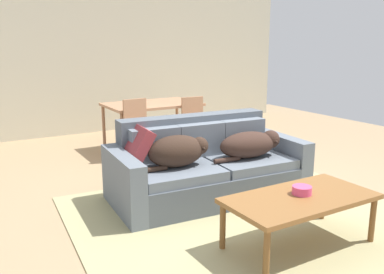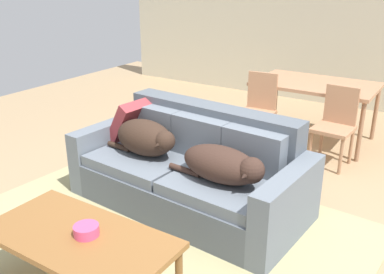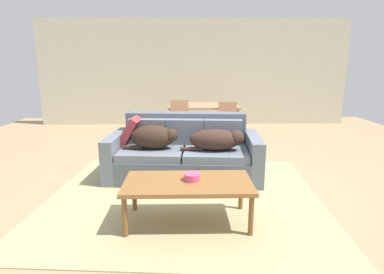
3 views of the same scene
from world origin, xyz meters
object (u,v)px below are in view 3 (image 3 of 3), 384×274
(couch, at_px, (184,153))
(dining_table, at_px, (203,108))
(coffee_table, at_px, (188,185))
(throw_pillow_by_left_arm, at_px, (130,131))
(dining_chair_near_left, at_px, (180,121))
(dog_on_left_cushion, at_px, (154,137))
(dining_chair_near_right, at_px, (228,122))
(bowl_on_coffee_table, at_px, (192,177))
(dog_on_right_cushion, at_px, (217,140))

(couch, distance_m, dining_table, 2.28)
(coffee_table, bearing_deg, throw_pillow_by_left_arm, 118.41)
(dining_table, relative_size, dining_chair_near_left, 1.60)
(dog_on_left_cushion, bearing_deg, throw_pillow_by_left_arm, 150.76)
(throw_pillow_by_left_arm, bearing_deg, dining_chair_near_right, 42.65)
(coffee_table, bearing_deg, dining_chair_near_right, 75.17)
(dog_on_left_cushion, distance_m, dining_chair_near_left, 1.79)
(couch, distance_m, throw_pillow_by_left_arm, 0.85)
(dog_on_left_cushion, xyz_separation_m, dining_chair_near_right, (1.25, 1.74, -0.12))
(couch, relative_size, coffee_table, 1.71)
(dog_on_left_cushion, xyz_separation_m, dining_table, (0.81, 2.35, 0.07))
(dining_table, bearing_deg, couch, -100.09)
(couch, xyz_separation_m, coffee_table, (0.04, -1.41, 0.08))
(bowl_on_coffee_table, xyz_separation_m, dining_table, (0.31, 3.60, 0.19))
(dog_on_left_cushion, distance_m, throw_pillow_by_left_arm, 0.44)
(dog_on_right_cushion, distance_m, coffee_table, 1.26)
(couch, distance_m, bowl_on_coffee_table, 1.39)
(throw_pillow_by_left_arm, bearing_deg, couch, -8.01)
(dog_on_right_cushion, xyz_separation_m, coffee_table, (-0.41, -1.18, -0.18))
(couch, bearing_deg, dog_on_right_cushion, -23.32)
(throw_pillow_by_left_arm, bearing_deg, coffee_table, -61.59)
(dining_chair_near_right, bearing_deg, dining_chair_near_left, -177.47)
(dog_on_right_cushion, relative_size, coffee_table, 0.68)
(dining_table, relative_size, dining_chair_near_right, 1.66)
(couch, height_order, dog_on_right_cushion, couch)
(dog_on_left_cushion, bearing_deg, dog_on_right_cushion, -2.42)
(dining_table, bearing_deg, dining_chair_near_right, -54.07)
(couch, height_order, dining_chair_near_left, dining_chair_near_left)
(dog_on_right_cushion, bearing_deg, dining_chair_near_left, 110.35)
(dog_on_right_cushion, height_order, dining_table, dining_table)
(dog_on_right_cushion, bearing_deg, throw_pillow_by_left_arm, 168.60)
(dog_on_left_cushion, xyz_separation_m, dog_on_right_cushion, (0.86, -0.10, -0.02))
(coffee_table, height_order, dining_table, dining_table)
(couch, xyz_separation_m, dog_on_right_cushion, (0.44, -0.23, 0.26))
(throw_pillow_by_left_arm, xyz_separation_m, dining_chair_near_left, (0.69, 1.51, -0.14))
(dog_on_left_cushion, bearing_deg, dining_table, 75.05)
(dining_chair_near_right, bearing_deg, dog_on_left_cushion, -122.12)
(dog_on_right_cushion, height_order, bowl_on_coffee_table, dog_on_right_cushion)
(dog_on_right_cushion, distance_m, dining_table, 2.45)
(dog_on_right_cushion, xyz_separation_m, dining_chair_near_right, (0.39, 1.84, -0.10))
(dog_on_left_cushion, bearing_deg, coffee_table, -66.33)
(coffee_table, height_order, bowl_on_coffee_table, bowl_on_coffee_table)
(dog_on_right_cushion, relative_size, bowl_on_coffee_table, 5.24)
(throw_pillow_by_left_arm, relative_size, dining_chair_near_left, 0.49)
(dining_table, xyz_separation_m, dining_chair_near_left, (-0.49, -0.59, -0.18))
(dog_on_left_cushion, relative_size, dog_on_right_cushion, 0.89)
(dog_on_right_cushion, relative_size, throw_pillow_by_left_arm, 1.96)
(dog_on_right_cushion, height_order, coffee_table, dog_on_right_cushion)
(dog_on_right_cushion, distance_m, bowl_on_coffee_table, 1.21)
(dining_chair_near_right, bearing_deg, coffee_table, -101.14)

